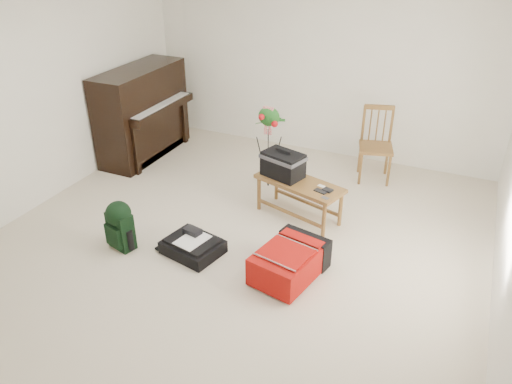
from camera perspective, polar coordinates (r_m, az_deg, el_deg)
The scene contains 10 objects.
floor at distance 5.25m, azimuth -2.79°, elevation -6.29°, with size 5.00×5.50×0.01m, color beige.
wall_back at distance 7.07m, azimuth 7.40°, elevation 14.15°, with size 5.00×0.04×2.50m, color white.
wall_left at distance 6.15m, azimuth -24.66°, elevation 9.53°, with size 0.04×5.50×2.50m, color white.
piano at distance 7.25m, azimuth -12.76°, elevation 8.64°, with size 0.71×1.50×1.25m.
bench at distance 5.54m, azimuth 3.47°, elevation 2.32°, with size 1.08×0.68×0.78m.
dining_chair at distance 6.59m, azimuth 13.62°, elevation 5.21°, with size 0.51×0.51×0.95m.
red_suitcase at distance 4.81m, azimuth 4.06°, elevation -7.61°, with size 0.63×0.82×0.31m.
black_duffel at distance 5.16m, azimuth -7.23°, elevation -6.09°, with size 0.64×0.55×0.23m.
green_backpack at distance 5.27m, azimuth -15.33°, elevation -3.45°, with size 0.30×0.28×0.54m.
flower_stand at distance 6.17m, azimuth 1.44°, elevation 5.07°, with size 0.37×0.37×1.09m.
Camera 1 is at (2.00, -3.80, 3.02)m, focal length 35.00 mm.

